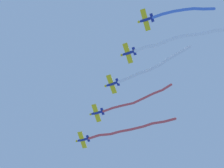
% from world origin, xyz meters
% --- Properties ---
extents(airplane_lead, '(5.99, 4.58, 1.48)m').
position_xyz_m(airplane_lead, '(2.29, -0.83, 84.01)').
color(airplane_lead, navy).
extents(smoke_trail_lead, '(7.48, 26.16, 2.64)m').
position_xyz_m(smoke_trail_lead, '(-1.70, 13.91, 83.04)').
color(smoke_trail_lead, '#DB4C4C').
extents(airplane_left_wing, '(5.99, 4.58, 1.48)m').
position_xyz_m(airplane_left_wing, '(7.60, 7.65, 84.26)').
color(airplane_left_wing, navy).
extents(smoke_trail_left_wing, '(4.15, 21.42, 1.71)m').
position_xyz_m(smoke_trail_left_wing, '(4.88, 20.00, 84.55)').
color(smoke_trail_left_wing, '#DB4C4C').
extents(airplane_right_wing, '(6.00, 4.56, 1.48)m').
position_xyz_m(airplane_right_wing, '(12.91, 16.13, 84.51)').
color(airplane_right_wing, navy).
extents(smoke_trail_right_wing, '(3.35, 22.75, 3.96)m').
position_xyz_m(smoke_trail_right_wing, '(10.87, 29.05, 85.93)').
color(smoke_trail_right_wing, white).
extents(airplane_slot, '(6.00, 4.57, 1.48)m').
position_xyz_m(airplane_slot, '(18.23, 24.61, 84.76)').
color(airplane_slot, navy).
extents(smoke_trail_slot, '(10.94, 28.04, 3.98)m').
position_xyz_m(smoke_trail_slot, '(13.31, 40.38, 86.29)').
color(smoke_trail_slot, white).
extents(airplane_trail, '(6.00, 4.57, 1.48)m').
position_xyz_m(airplane_trail, '(23.54, 33.09, 85.01)').
color(airplane_trail, navy).
extents(smoke_trail_trail, '(7.48, 15.54, 2.16)m').
position_xyz_m(smoke_trail_trail, '(20.17, 42.71, 85.79)').
color(smoke_trail_trail, '#4C75DB').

